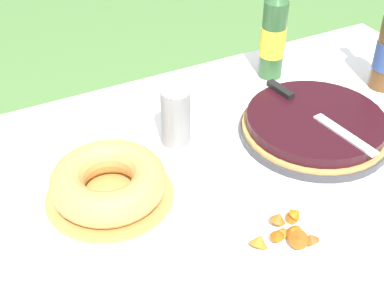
{
  "coord_description": "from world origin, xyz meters",
  "views": [
    {
      "loc": [
        -0.41,
        -0.84,
        1.52
      ],
      "look_at": [
        0.04,
        0.04,
        0.77
      ],
      "focal_mm": 50.0,
      "sensor_mm": 36.0,
      "label": 1
    }
  ],
  "objects_px": {
    "cup_stack": "(176,117)",
    "snack_plate_near": "(284,237)",
    "serving_knife": "(309,109)",
    "cider_bottle_green": "(274,34)",
    "bundt_cake": "(109,183)",
    "berry_tart": "(315,126)"
  },
  "relations": [
    {
      "from": "cup_stack",
      "to": "snack_plate_near",
      "type": "distance_m",
      "value": 0.4
    },
    {
      "from": "snack_plate_near",
      "to": "serving_knife",
      "type": "bearing_deg",
      "value": 46.59
    },
    {
      "from": "cup_stack",
      "to": "cider_bottle_green",
      "type": "xyz_separation_m",
      "value": [
        0.4,
        0.19,
        0.05
      ]
    },
    {
      "from": "bundt_cake",
      "to": "berry_tart",
      "type": "bearing_deg",
      "value": -2.28
    },
    {
      "from": "cider_bottle_green",
      "to": "snack_plate_near",
      "type": "distance_m",
      "value": 0.68
    },
    {
      "from": "serving_knife",
      "to": "bundt_cake",
      "type": "relative_size",
      "value": 1.31
    },
    {
      "from": "berry_tart",
      "to": "bundt_cake",
      "type": "relative_size",
      "value": 1.34
    },
    {
      "from": "snack_plate_near",
      "to": "bundt_cake",
      "type": "bearing_deg",
      "value": 132.74
    },
    {
      "from": "bundt_cake",
      "to": "cider_bottle_green",
      "type": "bearing_deg",
      "value": 24.92
    },
    {
      "from": "serving_knife",
      "to": "bundt_cake",
      "type": "distance_m",
      "value": 0.54
    },
    {
      "from": "berry_tart",
      "to": "snack_plate_near",
      "type": "xyz_separation_m",
      "value": [
        -0.28,
        -0.26,
        -0.02
      ]
    },
    {
      "from": "berry_tart",
      "to": "bundt_cake",
      "type": "distance_m",
      "value": 0.55
    },
    {
      "from": "cup_stack",
      "to": "cider_bottle_green",
      "type": "bearing_deg",
      "value": 24.79
    },
    {
      "from": "bundt_cake",
      "to": "cup_stack",
      "type": "height_order",
      "value": "cup_stack"
    },
    {
      "from": "bundt_cake",
      "to": "cider_bottle_green",
      "type": "relative_size",
      "value": 0.82
    },
    {
      "from": "serving_knife",
      "to": "cider_bottle_green",
      "type": "bearing_deg",
      "value": 159.27
    },
    {
      "from": "berry_tart",
      "to": "serving_knife",
      "type": "bearing_deg",
      "value": 95.87
    },
    {
      "from": "serving_knife",
      "to": "cup_stack",
      "type": "bearing_deg",
      "value": -111.56
    },
    {
      "from": "bundt_cake",
      "to": "snack_plate_near",
      "type": "relative_size",
      "value": 1.27
    },
    {
      "from": "cider_bottle_green",
      "to": "bundt_cake",
      "type": "bearing_deg",
      "value": -155.08
    },
    {
      "from": "berry_tart",
      "to": "snack_plate_near",
      "type": "bearing_deg",
      "value": -136.7
    },
    {
      "from": "serving_knife",
      "to": "cider_bottle_green",
      "type": "xyz_separation_m",
      "value": [
        0.07,
        0.28,
        0.07
      ]
    }
  ]
}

